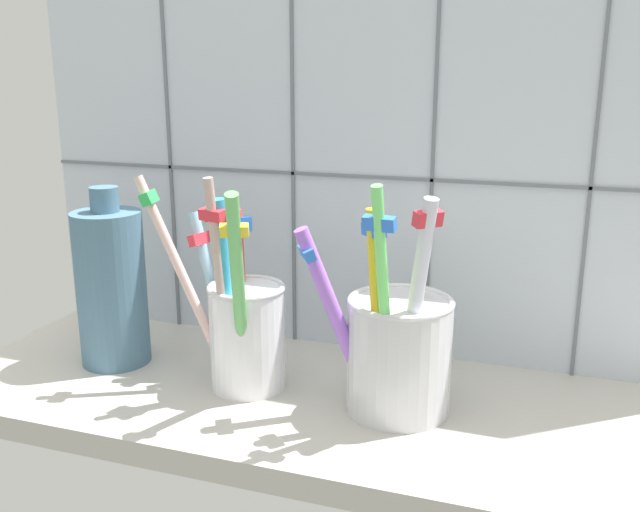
{
  "coord_description": "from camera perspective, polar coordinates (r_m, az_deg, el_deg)",
  "views": [
    {
      "loc": [
        16.68,
        -48.87,
        27.72
      ],
      "look_at": [
        0.0,
        -0.15,
        13.81
      ],
      "focal_mm": 39.36,
      "sensor_mm": 36.0,
      "label": 1
    }
  ],
  "objects": [
    {
      "name": "counter_slab",
      "position": [
        0.58,
        0.05,
        -12.25
      ],
      "size": [
        64.0,
        22.0,
        2.0
      ],
      "primitive_type": "cube",
      "color": "#BCB7AD",
      "rests_on": "ground"
    },
    {
      "name": "tile_wall_back",
      "position": [
        0.63,
        3.62,
        10.35
      ],
      "size": [
        64.0,
        2.2,
        45.0
      ],
      "color": "silver",
      "rests_on": "ground"
    },
    {
      "name": "toothbrush_cup_left",
      "position": [
        0.57,
        -6.38,
        -5.65
      ],
      "size": [
        11.57,
        10.34,
        17.96
      ],
      "color": "white",
      "rests_on": "counter_slab"
    },
    {
      "name": "toothbrush_cup_right",
      "position": [
        0.54,
        6.25,
        -7.55
      ],
      "size": [
        11.4,
        9.87,
        18.46
      ],
      "color": "silver",
      "rests_on": "counter_slab"
    },
    {
      "name": "ceramic_vase",
      "position": [
        0.64,
        -16.6,
        -2.37
      ],
      "size": [
        6.06,
        6.06,
        15.91
      ],
      "color": "slate",
      "rests_on": "counter_slab"
    }
  ]
}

